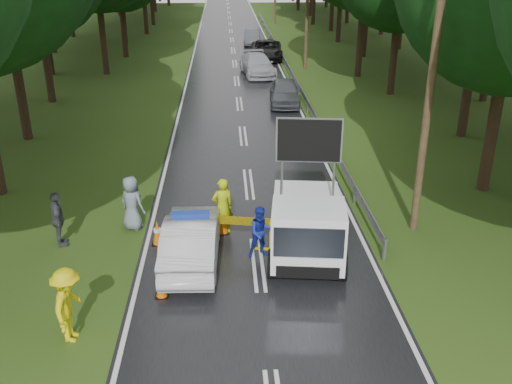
{
  "coord_description": "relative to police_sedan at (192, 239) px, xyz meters",
  "views": [
    {
      "loc": [
        -0.87,
        -14.26,
        8.53
      ],
      "look_at": [
        0.07,
        2.26,
        1.3
      ],
      "focal_mm": 40.0,
      "sensor_mm": 36.0,
      "label": 1
    }
  ],
  "objects": [
    {
      "name": "queue_car_fourth",
      "position": [
        3.71,
        38.85,
        -0.05
      ],
      "size": [
        1.73,
        4.12,
        1.33
      ],
      "primitive_type": "imported",
      "rotation": [
        0.0,
        0.0,
        -0.08
      ],
      "color": "#43454B",
      "rests_on": "ground"
    },
    {
      "name": "road",
      "position": [
        1.9,
        29.7,
        -0.7
      ],
      "size": [
        7.0,
        140.0,
        0.02
      ],
      "primitive_type": "cube",
      "color": "black",
      "rests_on": "ground"
    },
    {
      "name": "queue_car_first",
      "position": [
        4.5,
        17.49,
        0.0
      ],
      "size": [
        1.97,
        4.32,
        1.44
      ],
      "primitive_type": "imported",
      "rotation": [
        0.0,
        0.0,
        -0.07
      ],
      "color": "#464A4F",
      "rests_on": "ground"
    },
    {
      "name": "bystander_mid",
      "position": [
        -4.08,
        1.2,
        0.16
      ],
      "size": [
        0.72,
        1.11,
        1.75
      ],
      "primitive_type": "imported",
      "rotation": [
        0.0,
        0.0,
        1.88
      ],
      "color": "#3F4247",
      "rests_on": "ground"
    },
    {
      "name": "ground",
      "position": [
        1.9,
        -0.3,
        -0.71
      ],
      "size": [
        160.0,
        160.0,
        0.0
      ],
      "primitive_type": "plane",
      "color": "#234012",
      "rests_on": "ground"
    },
    {
      "name": "guardrail",
      "position": [
        5.6,
        29.36,
        -0.17
      ],
      "size": [
        0.12,
        60.06,
        0.7
      ],
      "color": "gray",
      "rests_on": "ground"
    },
    {
      "name": "cone_left_mid",
      "position": [
        -1.11,
        1.07,
        -0.33
      ],
      "size": [
        0.38,
        0.38,
        0.8
      ],
      "color": "black",
      "rests_on": "ground"
    },
    {
      "name": "cone_near_left",
      "position": [
        -0.73,
        -1.81,
        -0.35
      ],
      "size": [
        0.36,
        0.36,
        0.76
      ],
      "color": "black",
      "rests_on": "ground"
    },
    {
      "name": "bystander_left",
      "position": [
        -2.64,
        -3.43,
        0.22
      ],
      "size": [
        0.78,
        1.25,
        1.87
      ],
      "primitive_type": "imported",
      "rotation": [
        0.0,
        0.0,
        1.5
      ],
      "color": "#D9CC0B",
      "rests_on": "ground"
    },
    {
      "name": "utility_pole_near",
      "position": [
        7.1,
        1.7,
        4.35
      ],
      "size": [
        1.4,
        0.24,
        10.0
      ],
      "color": "#3F271D",
      "rests_on": "ground"
    },
    {
      "name": "cone_center",
      "position": [
        0.9,
        1.7,
        -0.31
      ],
      "size": [
        0.39,
        0.39,
        0.83
      ],
      "color": "black",
      "rests_on": "ground"
    },
    {
      "name": "barrier",
      "position": [
        1.1,
        0.7,
        0.1
      ],
      "size": [
        2.56,
        0.51,
        1.07
      ],
      "rotation": [
        0.0,
        0.0,
        -0.18
      ],
      "color": "#D3CB0B",
      "rests_on": "ground"
    },
    {
      "name": "police_sedan",
      "position": [
        0.0,
        0.0,
        0.0
      ],
      "size": [
        1.65,
        4.36,
        1.56
      ],
      "rotation": [
        0.0,
        0.0,
        3.11
      ],
      "color": "silver",
      "rests_on": "ground"
    },
    {
      "name": "queue_car_second",
      "position": [
        3.41,
        25.54,
        0.01
      ],
      "size": [
        2.64,
        5.2,
        1.45
      ],
      "primitive_type": "imported",
      "rotation": [
        0.0,
        0.0,
        0.13
      ],
      "color": "#AAACB2",
      "rests_on": "ground"
    },
    {
      "name": "civilian",
      "position": [
        2.02,
        0.2,
        0.07
      ],
      "size": [
        0.88,
        0.76,
        1.58
      ],
      "primitive_type": "imported",
      "rotation": [
        0.0,
        0.0,
        0.24
      ],
      "color": "#172799",
      "rests_on": "ground"
    },
    {
      "name": "officer",
      "position": [
        0.9,
        1.7,
        0.23
      ],
      "size": [
        0.79,
        0.63,
        1.88
      ],
      "primitive_type": "imported",
      "rotation": [
        0.0,
        0.0,
        3.44
      ],
      "color": "#B7D10B",
      "rests_on": "ground"
    },
    {
      "name": "queue_car_third",
      "position": [
        4.49,
        31.54,
        0.02
      ],
      "size": [
        2.76,
        5.45,
        1.48
      ],
      "primitive_type": "imported",
      "rotation": [
        0.0,
        0.0,
        -0.06
      ],
      "color": "black",
      "rests_on": "ground"
    },
    {
      "name": "work_truck",
      "position": [
        3.37,
        0.22,
        0.32
      ],
      "size": [
        2.67,
        4.99,
        3.81
      ],
      "rotation": [
        0.0,
        0.0,
        -0.12
      ],
      "color": "gray",
      "rests_on": "ground"
    },
    {
      "name": "cone_far",
      "position": [
        2.61,
        2.2,
        -0.37
      ],
      "size": [
        0.34,
        0.34,
        0.71
      ],
      "color": "black",
      "rests_on": "ground"
    },
    {
      "name": "cone_right",
      "position": [
        4.64,
        4.2,
        -0.35
      ],
      "size": [
        0.36,
        0.36,
        0.76
      ],
      "color": "black",
      "rests_on": "ground"
    },
    {
      "name": "bystander_right",
      "position": [
        -2.01,
        2.2,
        0.19
      ],
      "size": [
        1.05,
        0.96,
        1.81
      ],
      "primitive_type": "imported",
      "rotation": [
        0.0,
        0.0,
        2.57
      ],
      "color": "slate",
      "rests_on": "ground"
    }
  ]
}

